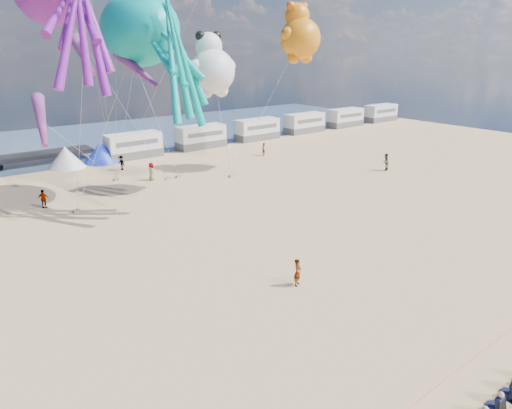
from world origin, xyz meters
name	(u,v)px	position (x,y,z in m)	size (l,w,h in m)	color
ground	(356,321)	(0.00, 0.00, 0.00)	(120.00, 120.00, 0.00)	#DBB37E
water	(49,144)	(0.00, 55.00, 0.02)	(120.00, 120.00, 0.00)	#3A4F70
motorhome_0	(134,146)	(6.00, 40.00, 1.50)	(6.60, 2.50, 3.00)	silver
motorhome_1	(201,137)	(15.50, 40.00, 1.50)	(6.60, 2.50, 3.00)	silver
motorhome_2	(257,129)	(25.00, 40.00, 1.50)	(6.60, 2.50, 3.00)	silver
motorhome_3	(304,123)	(34.50, 40.00, 1.50)	(6.60, 2.50, 3.00)	silver
motorhome_4	(345,118)	(44.00, 40.00, 1.50)	(6.60, 2.50, 3.00)	silver
motorhome_5	(380,113)	(53.50, 40.00, 1.50)	(6.60, 2.50, 3.00)	silver
tent_white	(66,157)	(-2.00, 40.00, 1.20)	(4.00, 4.00, 2.40)	white
tent_blue	(101,152)	(2.00, 40.00, 1.20)	(4.00, 4.00, 2.40)	#1933CC
spectator_row	(509,392)	(0.12, -7.16, 0.65)	(6.10, 0.90, 1.30)	black
rope_line	(451,376)	(0.00, -5.00, 0.02)	(0.03, 0.03, 34.00)	#F2338C
standing_person	(298,272)	(0.19, 4.45, 0.80)	(0.58, 0.38, 1.60)	tan
beachgoer_0	(151,172)	(3.26, 29.46, 0.90)	(0.66, 0.43, 1.81)	#7F6659
beachgoer_1	(385,162)	(25.15, 17.39, 0.94)	(0.92, 0.60, 1.88)	#7F6659
beachgoer_2	(121,163)	(2.43, 35.22, 0.81)	(0.78, 0.61, 1.61)	#7F6659
beachgoer_3	(44,199)	(-7.61, 27.10, 0.81)	(1.04, 0.60, 1.61)	#7F6659
beachgoer_5	(263,149)	(19.10, 31.12, 0.81)	(1.50, 0.48, 1.61)	#7F6659
sandbag_a	(76,211)	(-5.84, 24.42, 0.11)	(0.50, 0.35, 0.22)	gray
sandbag_b	(168,178)	(4.62, 28.70, 0.11)	(0.50, 0.35, 0.22)	gray
sandbag_c	(231,176)	(10.28, 25.47, 0.11)	(0.50, 0.35, 0.22)	gray
sandbag_d	(178,176)	(5.89, 28.71, 0.11)	(0.50, 0.35, 0.22)	gray
sandbag_e	(116,179)	(0.32, 31.59, 0.11)	(0.50, 0.35, 0.22)	gray
kite_octopus_teal	(139,30)	(1.20, 25.13, 14.13)	(4.69, 10.93, 12.50)	#06A49D
kite_panda	(213,71)	(6.90, 23.11, 10.77)	(4.73, 4.45, 6.68)	silver
kite_teddy_orange	(300,39)	(18.69, 24.61, 13.61)	(5.09, 4.79, 7.18)	orange
windsock_left	(84,55)	(-3.01, 26.77, 12.17)	(1.10, 7.20, 7.20)	red
windsock_mid	(137,70)	(-0.13, 23.18, 11.10)	(1.00, 5.59, 5.59)	red
windsock_right	(41,121)	(-8.25, 20.97, 8.10)	(0.90, 5.39, 5.39)	red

